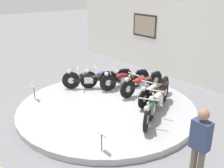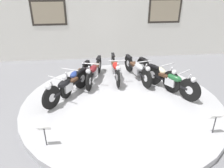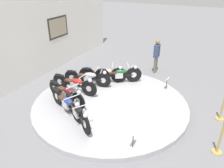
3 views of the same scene
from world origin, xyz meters
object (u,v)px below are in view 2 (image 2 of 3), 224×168
motorcycle_silver (137,69)px  motorcycle_green (171,80)px  info_placard_front_left (44,131)px  info_placard_front_centre (216,119)px  motorcycle_cream (157,73)px  motorcycle_red (115,68)px  motorcycle_blue (77,77)px  motorcycle_black (67,86)px  motorcycle_maroon (94,71)px

motorcycle_silver → motorcycle_green: 1.29m
info_placard_front_left → info_placard_front_centre: same height
info_placard_front_centre → motorcycle_cream: bearing=102.5°
motorcycle_red → motorcycle_silver: 0.74m
motorcycle_green → info_placard_front_centre: 1.98m
info_placard_front_left → motorcycle_blue: bearing=77.6°
motorcycle_black → motorcycle_silver: size_ratio=0.86×
motorcycle_red → info_placard_front_centre: motorcycle_red is taller
motorcycle_black → info_placard_front_centre: size_ratio=3.25×
motorcycle_red → info_placard_front_left: 3.62m
motorcycle_blue → motorcycle_black: bearing=-113.4°
motorcycle_blue → info_placard_front_centre: (3.12, -2.54, -0.02)m
motorcycle_green → info_placard_front_left: motorcycle_green is taller
motorcycle_silver → motorcycle_red: bearing=168.1°
motorcycle_red → motorcycle_silver: bearing=-11.9°
motorcycle_green → motorcycle_cream: bearing=113.2°
motorcycle_maroon → info_placard_front_left: motorcycle_maroon is taller
motorcycle_blue → info_placard_front_left: size_ratio=3.57×
motorcycle_black → motorcycle_green: 3.07m
motorcycle_black → motorcycle_red: size_ratio=0.83×
motorcycle_blue → motorcycle_cream: (2.56, 0.00, 0.02)m
motorcycle_red → motorcycle_green: 1.92m
motorcycle_green → info_placard_front_left: 3.90m
motorcycle_maroon → info_placard_front_centre: 3.92m
motorcycle_cream → info_placard_front_left: 4.03m
motorcycle_black → motorcycle_silver: bearing=24.0°
motorcycle_silver → motorcycle_maroon: bearing=180.0°
motorcycle_maroon → motorcycle_green: bearing=-24.0°
motorcycle_maroon → motorcycle_silver: size_ratio=0.99×
motorcycle_silver → motorcycle_cream: size_ratio=1.04×
motorcycle_red → motorcycle_maroon: bearing=-168.2°
motorcycle_green → motorcycle_maroon: bearing=156.0°
motorcycle_black → motorcycle_blue: (0.25, 0.59, -0.00)m
motorcycle_blue → info_placard_front_centre: size_ratio=3.57×
motorcycle_blue → info_placard_front_left: motorcycle_blue is taller
motorcycle_black → motorcycle_maroon: bearing=51.3°
motorcycle_red → info_placard_front_left: (-1.84, -3.11, -0.02)m
info_placard_front_centre → motorcycle_red: bearing=120.6°
motorcycle_silver → motorcycle_black: bearing=-156.0°
motorcycle_maroon → info_placard_front_centre: size_ratio=3.74×
motorcycle_black → motorcycle_cream: bearing=11.8°
motorcycle_red → info_placard_front_left: size_ratio=3.90×
motorcycle_maroon → motorcycle_red: motorcycle_red is taller
motorcycle_red → info_placard_front_left: bearing=-120.6°
motorcycle_blue → motorcycle_silver: motorcycle_blue is taller
motorcycle_black → motorcycle_maroon: motorcycle_black is taller
motorcycle_black → motorcycle_cream: motorcycle_cream is taller
motorcycle_silver → motorcycle_blue: bearing=-168.2°
motorcycle_red → info_placard_front_left: motorcycle_red is taller
motorcycle_maroon → motorcycle_blue: bearing=-142.8°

